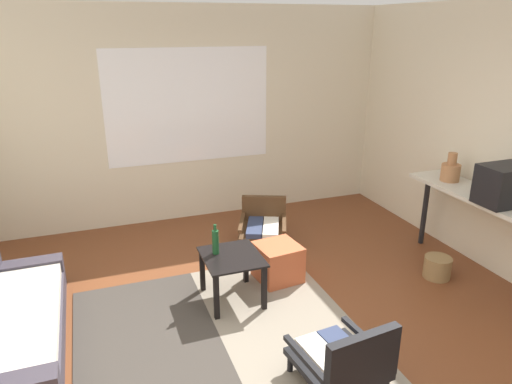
% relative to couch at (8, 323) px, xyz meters
% --- Properties ---
extents(ground_plane, '(7.80, 7.80, 0.00)m').
position_rel_couch_xyz_m(ground_plane, '(2.01, -0.80, -0.22)').
color(ground_plane, brown).
extents(far_wall_with_window, '(5.60, 0.13, 2.70)m').
position_rel_couch_xyz_m(far_wall_with_window, '(2.01, 2.26, 1.13)').
color(far_wall_with_window, beige).
rests_on(far_wall_with_window, ground).
extents(area_rug, '(2.30, 2.32, 0.01)m').
position_rel_couch_xyz_m(area_rug, '(1.61, -0.51, -0.21)').
color(area_rug, '#38332D').
rests_on(area_rug, ground).
extents(couch, '(0.69, 1.89, 0.72)m').
position_rel_couch_xyz_m(couch, '(0.00, 0.00, 0.00)').
color(couch, '#38333D').
rests_on(couch, ground).
extents(coffee_table, '(0.52, 0.59, 0.46)m').
position_rel_couch_xyz_m(coffee_table, '(1.88, 0.04, 0.14)').
color(coffee_table, black).
rests_on(coffee_table, ground).
extents(armchair_by_window, '(0.73, 0.76, 0.51)m').
position_rel_couch_xyz_m(armchair_by_window, '(2.59, 1.10, 0.03)').
color(armchair_by_window, '#472D19').
rests_on(armchair_by_window, ground).
extents(armchair_striped_foreground, '(0.62, 0.65, 0.59)m').
position_rel_couch_xyz_m(armchair_striped_foreground, '(2.27, -1.35, 0.04)').
color(armchair_striped_foreground, black).
rests_on(armchair_striped_foreground, ground).
extents(ottoman_orange, '(0.45, 0.45, 0.38)m').
position_rel_couch_xyz_m(ottoman_orange, '(2.42, 0.24, -0.03)').
color(ottoman_orange, '#BC5633').
rests_on(ottoman_orange, ground).
extents(console_shelf, '(0.46, 1.86, 0.88)m').
position_rel_couch_xyz_m(console_shelf, '(4.36, -0.42, 0.57)').
color(console_shelf, beige).
rests_on(console_shelf, ground).
extents(crt_television, '(0.52, 0.33, 0.37)m').
position_rel_couch_xyz_m(crt_television, '(4.35, -0.59, 0.84)').
color(crt_television, black).
rests_on(crt_television, console_shelf).
extents(clay_vase, '(0.20, 0.20, 0.31)m').
position_rel_couch_xyz_m(clay_vase, '(4.36, 0.13, 0.77)').
color(clay_vase, '#A87047').
rests_on(clay_vase, console_shelf).
extents(glass_bottle, '(0.06, 0.06, 0.29)m').
position_rel_couch_xyz_m(glass_bottle, '(1.76, 0.14, 0.36)').
color(glass_bottle, '#194723').
rests_on(glass_bottle, coffee_table).
extents(wicker_basket, '(0.27, 0.27, 0.22)m').
position_rel_couch_xyz_m(wicker_basket, '(3.98, -0.27, -0.11)').
color(wicker_basket, olive).
rests_on(wicker_basket, ground).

